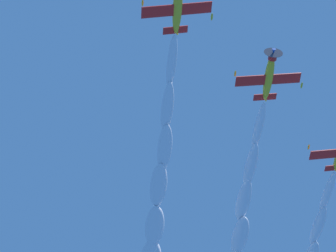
{
  "coord_description": "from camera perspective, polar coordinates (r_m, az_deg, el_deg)",
  "views": [
    {
      "loc": [
        -34.77,
        -19.19,
        1.59
      ],
      "look_at": [
        19.41,
        2.56,
        70.25
      ],
      "focal_mm": 79.83,
      "sensor_mm": 36.0,
      "label": 1
    }
  ],
  "objects": [
    {
      "name": "smoke_trail_lead",
      "position": [
        102.35,
        -1.11,
        -8.01
      ],
      "size": [
        42.0,
        23.01,
        5.69
      ],
      "color": "white"
    },
    {
      "name": "airplane_lead",
      "position": [
        82.65,
        0.74,
        9.18
      ],
      "size": [
        7.08,
        7.53,
        3.15
      ],
      "color": "gold"
    },
    {
      "name": "airplane_left_wingman",
      "position": [
        88.91,
        7.72,
        3.82
      ],
      "size": [
        7.08,
        7.67,
        2.74
      ],
      "color": "gold"
    }
  ]
}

